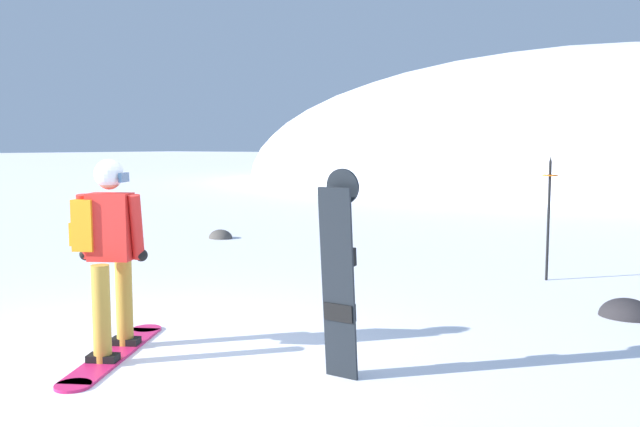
% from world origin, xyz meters
% --- Properties ---
extents(ground_plane, '(300.00, 300.00, 0.00)m').
position_xyz_m(ground_plane, '(0.00, 0.00, 0.00)').
color(ground_plane, white).
extents(ridge_peak_main, '(37.75, 33.97, 13.35)m').
position_xyz_m(ridge_peak_main, '(-2.17, 33.37, 0.00)').
color(ridge_peak_main, white).
rests_on(ridge_peak_main, ground).
extents(snowboarder_main, '(0.98, 1.67, 1.71)m').
position_xyz_m(snowboarder_main, '(-0.40, 0.06, 0.92)').
color(snowboarder_main, '#D11E5B').
rests_on(snowboarder_main, ground).
extents(spare_snowboard, '(0.28, 0.17, 1.66)m').
position_xyz_m(spare_snowboard, '(1.59, 0.62, 0.84)').
color(spare_snowboard, black).
rests_on(spare_snowboard, ground).
extents(piste_marker_near, '(0.20, 0.20, 1.69)m').
position_xyz_m(piste_marker_near, '(2.01, 5.44, 0.97)').
color(piste_marker_near, black).
rests_on(piste_marker_near, ground).
extents(rock_dark, '(0.57, 0.49, 0.40)m').
position_xyz_m(rock_dark, '(3.23, 3.91, 0.00)').
color(rock_dark, '#282628').
rests_on(rock_dark, ground).
extents(rock_mid, '(0.50, 0.43, 0.35)m').
position_xyz_m(rock_mid, '(-4.45, 6.15, 0.00)').
color(rock_mid, '#4C4742').
rests_on(rock_mid, ground).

